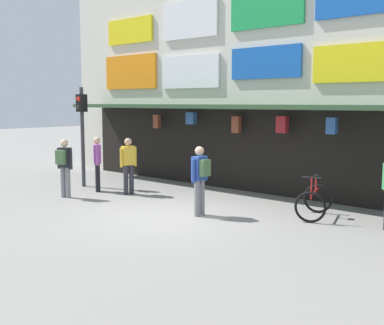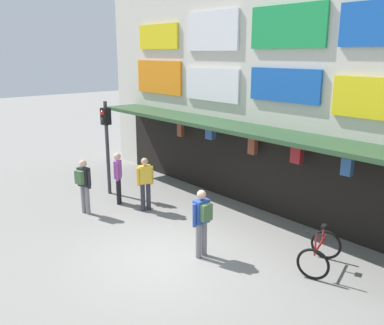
% 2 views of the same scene
% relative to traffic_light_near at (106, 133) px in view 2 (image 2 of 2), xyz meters
% --- Properties ---
extents(ground_plane, '(80.00, 80.00, 0.00)m').
position_rel_traffic_light_near_xyz_m(ground_plane, '(5.08, -1.14, -2.14)').
color(ground_plane, gray).
extents(shopfront, '(18.00, 2.60, 8.00)m').
position_rel_traffic_light_near_xyz_m(shopfront, '(5.08, 3.43, 1.82)').
color(shopfront, beige).
rests_on(shopfront, ground).
extents(traffic_light_near, '(0.32, 0.35, 3.20)m').
position_rel_traffic_light_near_xyz_m(traffic_light_near, '(0.00, 0.00, 0.00)').
color(traffic_light_near, '#38383D').
rests_on(traffic_light_near, ground).
extents(bicycle_parked, '(1.05, 1.33, 1.05)m').
position_rel_traffic_light_near_xyz_m(bicycle_parked, '(7.71, 1.00, -1.75)').
color(bicycle_parked, black).
rests_on(bicycle_parked, ground).
extents(pedestrian_in_blue, '(0.52, 0.42, 1.68)m').
position_rel_traffic_light_near_xyz_m(pedestrian_in_blue, '(1.18, -1.49, -1.16)').
color(pedestrian_in_blue, gray).
rests_on(pedestrian_in_blue, ground).
extents(pedestrian_in_purple, '(0.35, 0.53, 1.68)m').
position_rel_traffic_light_near_xyz_m(pedestrian_in_purple, '(5.57, -0.65, -1.16)').
color(pedestrian_in_purple, gray).
rests_on(pedestrian_in_purple, ground).
extents(pedestrian_in_red, '(0.45, 0.39, 1.68)m').
position_rel_traffic_light_near_xyz_m(pedestrian_in_red, '(1.09, -0.26, -1.19)').
color(pedestrian_in_red, black).
rests_on(pedestrian_in_red, ground).
extents(pedestrian_in_black, '(0.43, 0.51, 1.68)m').
position_rel_traffic_light_near_xyz_m(pedestrian_in_black, '(2.14, 0.06, -1.16)').
color(pedestrian_in_black, '#2D2D38').
rests_on(pedestrian_in_black, ground).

